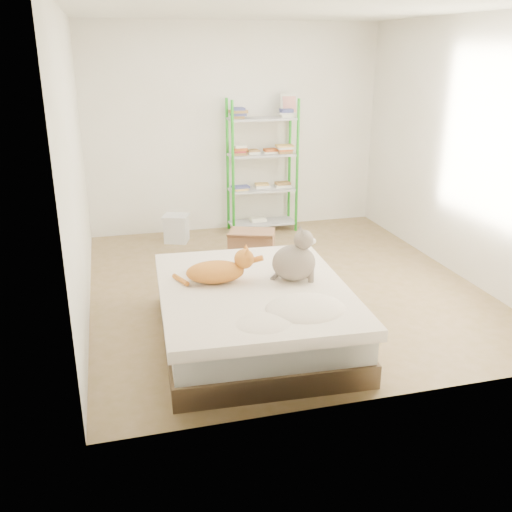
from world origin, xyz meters
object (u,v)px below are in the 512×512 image
object	(u,v)px
white_bin	(176,228)
shelf_unit	(263,165)
orange_cat	(215,269)
cardboard_box	(252,247)
grey_cat	(294,255)
bed	(254,313)

from	to	relation	value
white_bin	shelf_unit	bearing A→B (deg)	10.64
orange_cat	cardboard_box	xyz separation A→B (m)	(0.72, 1.63, -0.41)
shelf_unit	cardboard_box	xyz separation A→B (m)	(-0.44, -1.14, -0.69)
white_bin	orange_cat	bearing A→B (deg)	-89.77
orange_cat	grey_cat	world-z (taller)	grey_cat
bed	cardboard_box	xyz separation A→B (m)	(0.44, 1.79, -0.06)
bed	orange_cat	world-z (taller)	orange_cat
orange_cat	grey_cat	size ratio (longest dim) A/B	1.29
orange_cat	shelf_unit	world-z (taller)	shelf_unit
bed	grey_cat	bearing A→B (deg)	10.69
orange_cat	white_bin	world-z (taller)	orange_cat
white_bin	bed	bearing A→B (deg)	-83.93
shelf_unit	bed	bearing A→B (deg)	-106.76
orange_cat	shelf_unit	xyz separation A→B (m)	(1.16, 2.76, 0.28)
grey_cat	bed	bearing A→B (deg)	108.43
cardboard_box	grey_cat	bearing A→B (deg)	-73.19
bed	shelf_unit	distance (m)	3.12
orange_cat	grey_cat	bearing A→B (deg)	-4.82
bed	orange_cat	bearing A→B (deg)	152.06
shelf_unit	white_bin	bearing A→B (deg)	-169.36
bed	cardboard_box	world-z (taller)	bed
grey_cat	cardboard_box	size ratio (longest dim) A/B	0.71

